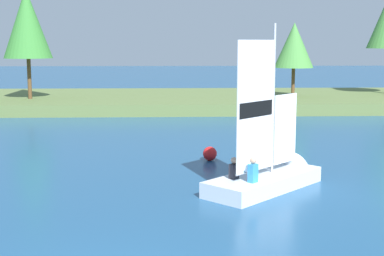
# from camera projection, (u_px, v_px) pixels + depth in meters

# --- Properties ---
(shore_bank) EXTENTS (80.00, 12.66, 0.76)m
(shore_bank) POSITION_uv_depth(u_px,v_px,m) (154.00, 100.00, 40.95)
(shore_bank) COLOR #5B703D
(shore_bank) RESTS_ON ground
(shoreline_tree_midleft) EXTENTS (3.27, 3.27, 7.49)m
(shoreline_tree_midleft) POSITION_uv_depth(u_px,v_px,m) (27.00, 23.00, 37.62)
(shoreline_tree_midleft) COLOR brown
(shoreline_tree_midleft) RESTS_ON shore_bank
(shoreline_tree_centre) EXTENTS (2.78, 2.78, 5.26)m
(shoreline_tree_centre) POSITION_uv_depth(u_px,v_px,m) (294.00, 45.00, 39.30)
(shoreline_tree_centre) COLOR brown
(shoreline_tree_centre) RESTS_ON shore_bank
(sailboat) EXTENTS (4.55, 4.55, 5.71)m
(sailboat) POSITION_uv_depth(u_px,v_px,m) (278.00, 173.00, 18.25)
(sailboat) COLOR silver
(sailboat) RESTS_ON ground
(channel_buoy) EXTENTS (0.56, 0.56, 0.56)m
(channel_buoy) POSITION_uv_depth(u_px,v_px,m) (210.00, 154.00, 21.99)
(channel_buoy) COLOR red
(channel_buoy) RESTS_ON ground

